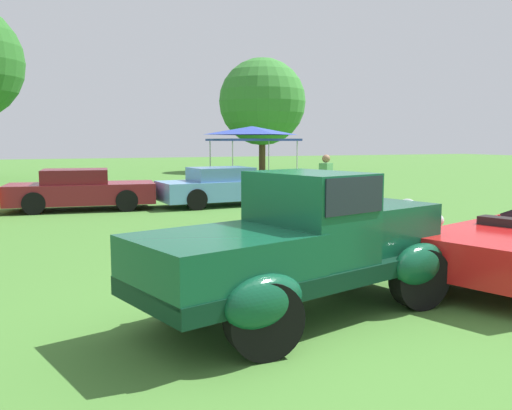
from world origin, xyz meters
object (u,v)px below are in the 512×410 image
at_px(feature_pickup_truck, 305,243).
at_px(show_car_skyblue, 225,187).
at_px(canopy_tent_center_field, 252,133).
at_px(spectator_near_truck, 326,183).
at_px(show_car_burgundy, 80,190).

height_order(feature_pickup_truck, show_car_skyblue, feature_pickup_truck).
xyz_separation_m(show_car_skyblue, canopy_tent_center_field, (3.62, 6.44, 1.82)).
distance_m(show_car_skyblue, spectator_near_truck, 3.87).
bearing_deg(show_car_burgundy, spectator_near_truck, -33.87).
xyz_separation_m(show_car_skyblue, spectator_near_truck, (1.68, -3.47, 0.31)).
relative_size(feature_pickup_truck, show_car_burgundy, 0.99).
bearing_deg(feature_pickup_truck, show_car_burgundy, 97.91).
distance_m(show_car_burgundy, show_car_skyblue, 4.40).
bearing_deg(canopy_tent_center_field, show_car_skyblue, -119.31).
distance_m(feature_pickup_truck, show_car_burgundy, 11.37).
height_order(show_car_skyblue, spectator_near_truck, spectator_near_truck).
height_order(feature_pickup_truck, show_car_burgundy, feature_pickup_truck).
height_order(show_car_burgundy, spectator_near_truck, spectator_near_truck).
distance_m(spectator_near_truck, canopy_tent_center_field, 10.21).
bearing_deg(spectator_near_truck, show_car_skyblue, 115.90).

